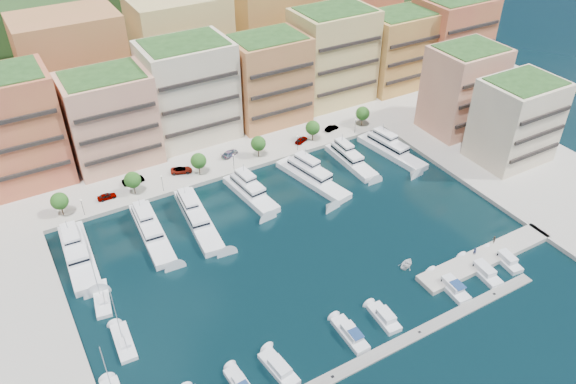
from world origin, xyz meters
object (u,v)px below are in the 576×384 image
object	(u,v)px
yacht_2	(196,216)
car_2	(181,170)
lamppost_3	(297,141)
cruiser_9	(505,260)
tender_0	(407,264)
tender_1	(461,254)
car_1	(133,180)
yacht_4	(311,177)
yacht_6	(390,149)
car_3	(230,153)
tree_1	(133,180)
lamppost_2	(233,160)
lamppost_4	(355,123)
tree_3	(258,144)
sailboat_2	(102,299)
person_0	(475,251)
lamppost_0	(82,204)
sailboat_1	(124,343)
cruiser_4	(350,334)
cruiser_8	(482,271)
yacht_5	(349,159)
car_0	(107,196)
cruiser_2	(279,369)
yacht_0	(78,252)
yacht_1	(151,230)
cruiser_5	(384,318)
lamppost_1	(162,181)
tree_4	(313,128)
car_5	(332,128)
cruiser_7	(450,286)
person_1	(494,240)
yacht_3	(249,191)
tree_2	(199,161)

from	to	relation	value
yacht_2	car_2	bearing A→B (deg)	78.66
lamppost_3	cruiser_9	xyz separation A→B (m)	(14.69, -55.79, -3.28)
tender_0	tender_1	world-z (taller)	tender_1
car_1	yacht_4	bearing A→B (deg)	-118.32
yacht_6	car_3	distance (m)	40.94
tree_1	lamppost_2	bearing A→B (deg)	-5.47
lamppost_4	yacht_2	distance (m)	52.83
lamppost_2	car_2	distance (m)	12.82
tree_3	sailboat_2	distance (m)	55.38
sailboat_2	person_0	xyz separation A→B (m)	(67.39, -25.70, 1.57)
lamppost_0	person_0	xyz separation A→B (m)	(64.07, -51.83, -1.95)
yacht_6	sailboat_1	xyz separation A→B (m)	(-77.39, -26.19, -0.89)
cruiser_4	cruiser_8	world-z (taller)	cruiser_4
yacht_5	sailboat_2	xyz separation A→B (m)	(-66.32, -15.80, -0.90)
car_0	car_1	xyz separation A→B (m)	(7.12, 3.14, 0.13)
tree_1	tender_1	bearing A→B (deg)	-46.16
tree_3	lamppost_2	xyz separation A→B (m)	(-8.00, -2.30, -0.92)
sailboat_2	car_3	bearing A→B (deg)	38.17
person_0	lamppost_0	bearing A→B (deg)	-0.23
tender_0	cruiser_2	bearing A→B (deg)	79.89
yacht_0	cruiser_9	distance (m)	85.10
yacht_0	yacht_1	distance (m)	14.95
yacht_4	cruiser_5	bearing A→B (deg)	-105.18
yacht_5	cruiser_2	world-z (taller)	yacht_5
cruiser_9	tree_3	bearing A→B (deg)	113.02
cruiser_4	lamppost_3	bearing A→B (deg)	67.83
cruiser_9	tender_1	world-z (taller)	cruiser_9
car_1	tender_0	bearing A→B (deg)	-146.09
car_1	person_0	xyz separation A→B (m)	(51.07, -58.40, 0.04)
cruiser_8	sailboat_2	distance (m)	72.10
yacht_0	car_2	world-z (taller)	yacht_0
tree_3	lamppost_3	size ratio (longest dim) A/B	1.35
lamppost_1	car_2	xyz separation A→B (m)	(6.43, 5.10, -2.11)
tree_4	car_3	distance (m)	22.74
cruiser_8	tender_1	bearing A→B (deg)	89.62
lamppost_2	car_1	distance (m)	24.00
cruiser_9	sailboat_2	world-z (taller)	sailboat_2
tree_3	cruiser_4	bearing A→B (deg)	-102.37
yacht_5	cruiser_5	world-z (taller)	yacht_5
tender_0	car_5	size ratio (longest dim) A/B	0.90
cruiser_7	person_1	size ratio (longest dim) A/B	5.44
lamppost_2	sailboat_2	world-z (taller)	sailboat_2
cruiser_9	person_1	bearing A→B (deg)	73.15
lamppost_0	yacht_1	xyz separation A→B (m)	(10.71, -12.30, -2.73)
lamppost_2	cruiser_5	distance (m)	55.93
yacht_4	car_1	distance (m)	41.88
yacht_3	car_0	distance (m)	32.15
tree_4	yacht_5	xyz separation A→B (m)	(3.00, -12.62, -3.53)
sailboat_1	lamppost_4	bearing A→B (deg)	26.89
tree_2	lamppost_3	distance (m)	26.12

